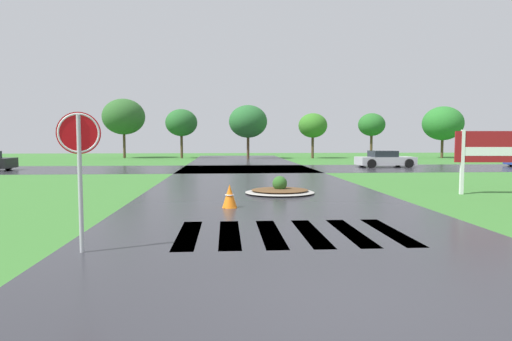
# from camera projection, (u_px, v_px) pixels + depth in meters

# --- Properties ---
(ground_plane) EXTENTS (120.00, 120.00, 0.10)m
(ground_plane) POSITION_uv_depth(u_px,v_px,m) (351.00, 327.00, 4.96)
(ground_plane) COLOR #38722D
(asphalt_roadway) EXTENTS (9.20, 80.00, 0.01)m
(asphalt_roadway) POSITION_uv_depth(u_px,v_px,m) (268.00, 200.00, 14.90)
(asphalt_roadway) COLOR #2B2B30
(asphalt_roadway) RESTS_ON ground
(asphalt_cross_road) EXTENTS (90.00, 8.28, 0.01)m
(asphalt_cross_road) POSITION_uv_depth(u_px,v_px,m) (247.00, 169.00, 30.45)
(asphalt_cross_road) COLOR #2B2B30
(asphalt_cross_road) RESTS_ON ground
(crosswalk_stripes) EXTENTS (4.95, 2.97, 0.01)m
(crosswalk_stripes) POSITION_uv_depth(u_px,v_px,m) (291.00, 233.00, 9.64)
(crosswalk_stripes) COLOR white
(crosswalk_stripes) RESTS_ON ground
(stop_sign) EXTENTS (0.74, 0.23, 2.57)m
(stop_sign) POSITION_uv_depth(u_px,v_px,m) (79.00, 148.00, 7.85)
(stop_sign) COLOR #B2B5BA
(stop_sign) RESTS_ON ground
(estate_billboard) EXTENTS (2.62, 0.29, 2.43)m
(estate_billboard) POSITION_uv_depth(u_px,v_px,m) (490.00, 150.00, 16.31)
(estate_billboard) COLOR white
(estate_billboard) RESTS_ON ground
(median_island) EXTENTS (2.65, 2.37, 0.68)m
(median_island) POSITION_uv_depth(u_px,v_px,m) (280.00, 190.00, 16.56)
(median_island) COLOR #9E9B93
(median_island) RESTS_ON ground
(car_dark_suv) EXTENTS (4.29, 2.26, 1.22)m
(car_dark_suv) POSITION_uv_depth(u_px,v_px,m) (385.00, 159.00, 32.37)
(car_dark_suv) COLOR #B7B7BF
(car_dark_suv) RESTS_ON ground
(traffic_cone) EXTENTS (0.46, 0.46, 0.71)m
(traffic_cone) POSITION_uv_depth(u_px,v_px,m) (230.00, 196.00, 13.17)
(traffic_cone) COLOR orange
(traffic_cone) RESTS_ON ground
(background_treeline) EXTENTS (39.38, 6.96, 6.48)m
(background_treeline) POSITION_uv_depth(u_px,v_px,m) (267.00, 121.00, 47.14)
(background_treeline) COLOR #4C3823
(background_treeline) RESTS_ON ground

